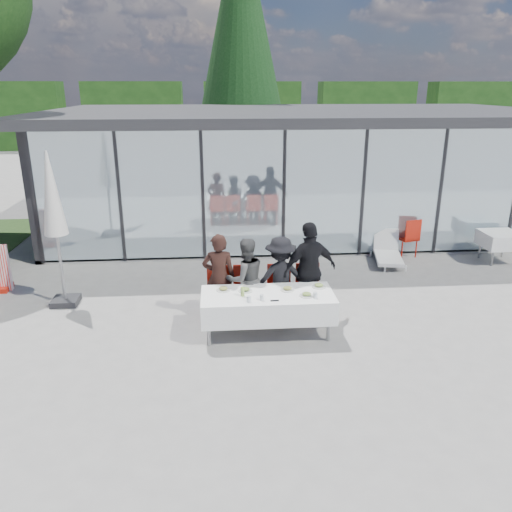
{
  "coord_description": "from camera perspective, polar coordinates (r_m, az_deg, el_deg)",
  "views": [
    {
      "loc": [
        -0.59,
        -7.73,
        4.09
      ],
      "look_at": [
        0.13,
        1.2,
        1.04
      ],
      "focal_mm": 35.0,
      "sensor_mm": 36.0,
      "label": 1
    }
  ],
  "objects": [
    {
      "name": "ground",
      "position": [
        8.76,
        -0.22,
        -9.01
      ],
      "size": [
        90.0,
        90.0,
        0.0
      ],
      "primitive_type": "plane",
      "color": "gray",
      "rests_on": "ground"
    },
    {
      "name": "pavilion",
      "position": [
        16.22,
        4.73,
        11.88
      ],
      "size": [
        14.8,
        8.8,
        3.44
      ],
      "color": "gray",
      "rests_on": "ground"
    },
    {
      "name": "treeline",
      "position": [
        35.8,
        -7.12,
        15.67
      ],
      "size": [
        62.5,
        2.0,
        4.4
      ],
      "color": "#153410",
      "rests_on": "ground"
    },
    {
      "name": "dining_table",
      "position": [
        8.58,
        1.32,
        -5.64
      ],
      "size": [
        2.26,
        0.96,
        0.75
      ],
      "color": "white",
      "rests_on": "ground"
    },
    {
      "name": "diner_a",
      "position": [
        9.05,
        -4.26,
        -2.44
      ],
      "size": [
        0.6,
        0.6,
        1.64
      ],
      "primitive_type": "imported",
      "rotation": [
        0.0,
        0.0,
        3.14
      ],
      "color": "black",
      "rests_on": "ground"
    },
    {
      "name": "diner_chair_a",
      "position": [
        9.23,
        -4.22,
        -3.87
      ],
      "size": [
        0.44,
        0.44,
        0.97
      ],
      "color": "#B0190B",
      "rests_on": "ground"
    },
    {
      "name": "diner_b",
      "position": [
        9.08,
        -1.19,
        -2.64
      ],
      "size": [
        0.93,
        0.93,
        1.54
      ],
      "primitive_type": "imported",
      "rotation": [
        0.0,
        0.0,
        3.44
      ],
      "color": "#4B4B4B",
      "rests_on": "ground"
    },
    {
      "name": "diner_chair_b",
      "position": [
        9.24,
        -1.21,
        -3.79
      ],
      "size": [
        0.44,
        0.44,
        0.97
      ],
      "color": "#B0190B",
      "rests_on": "ground"
    },
    {
      "name": "diner_c",
      "position": [
        9.13,
        2.79,
        -2.49
      ],
      "size": [
        1.12,
        1.12,
        1.55
      ],
      "primitive_type": "imported",
      "rotation": [
        0.0,
        0.0,
        3.27
      ],
      "color": "black",
      "rests_on": "ground"
    },
    {
      "name": "diner_chair_c",
      "position": [
        9.3,
        2.7,
        -3.66
      ],
      "size": [
        0.44,
        0.44,
        0.97
      ],
      "color": "#B0190B",
      "rests_on": "ground"
    },
    {
      "name": "diner_d",
      "position": [
        9.17,
        6.12,
        -1.62
      ],
      "size": [
        1.33,
        1.33,
        1.81
      ],
      "primitive_type": "imported",
      "rotation": [
        0.0,
        0.0,
        3.45
      ],
      "color": "black",
      "rests_on": "ground"
    },
    {
      "name": "diner_chair_d",
      "position": [
        9.38,
        5.95,
        -3.55
      ],
      "size": [
        0.44,
        0.44,
        0.97
      ],
      "color": "#B0190B",
      "rests_on": "ground"
    },
    {
      "name": "plate_a",
      "position": [
        8.64,
        -3.75,
        -3.79
      ],
      "size": [
        0.24,
        0.24,
        0.07
      ],
      "color": "silver",
      "rests_on": "dining_table"
    },
    {
      "name": "plate_b",
      "position": [
        8.58,
        -1.22,
        -3.9
      ],
      "size": [
        0.24,
        0.24,
        0.07
      ],
      "color": "silver",
      "rests_on": "dining_table"
    },
    {
      "name": "plate_c",
      "position": [
        8.64,
        3.61,
        -3.76
      ],
      "size": [
        0.24,
        0.24,
        0.07
      ],
      "color": "silver",
      "rests_on": "dining_table"
    },
    {
      "name": "plate_d",
      "position": [
        8.83,
        7.2,
        -3.39
      ],
      "size": [
        0.24,
        0.24,
        0.07
      ],
      "color": "silver",
      "rests_on": "dining_table"
    },
    {
      "name": "plate_extra",
      "position": [
        8.44,
        5.8,
        -4.41
      ],
      "size": [
        0.24,
        0.24,
        0.07
      ],
      "color": "silver",
      "rests_on": "dining_table"
    },
    {
      "name": "juice_bottle",
      "position": [
        8.38,
        -1.56,
        -4.1
      ],
      "size": [
        0.06,
        0.06,
        0.16
      ],
      "primitive_type": "cylinder",
      "color": "#85A745",
      "rests_on": "dining_table"
    },
    {
      "name": "drinking_glasses",
      "position": [
        8.24,
        2.24,
        -4.74
      ],
      "size": [
        1.18,
        0.14,
        0.1
      ],
      "color": "silver",
      "rests_on": "dining_table"
    },
    {
      "name": "folded_eyeglasses",
      "position": [
        8.22,
        2.15,
        -5.11
      ],
      "size": [
        0.14,
        0.03,
        0.01
      ],
      "primitive_type": "cube",
      "color": "black",
      "rests_on": "dining_table"
    },
    {
      "name": "spare_table_right",
      "position": [
        13.5,
        26.1,
        1.68
      ],
      "size": [
        0.86,
        0.86,
        0.74
      ],
      "color": "white",
      "rests_on": "ground"
    },
    {
      "name": "spare_chair_b",
      "position": [
        13.07,
        17.17,
        2.2
      ],
      "size": [
        0.54,
        0.54,
        0.97
      ],
      "color": "#B0190B",
      "rests_on": "ground"
    },
    {
      "name": "market_umbrella",
      "position": [
        10.04,
        -22.19,
        5.43
      ],
      "size": [
        0.5,
        0.5,
        3.0
      ],
      "color": "black",
      "rests_on": "ground"
    },
    {
      "name": "lounger",
      "position": [
        12.62,
        14.79,
        0.5
      ],
      "size": [
        0.86,
        1.43,
        0.72
      ],
      "color": "white",
      "rests_on": "ground"
    },
    {
      "name": "conifer_tree",
      "position": [
        20.84,
        -1.74,
        24.04
      ],
      "size": [
        4.0,
        4.0,
        10.5
      ],
      "color": "#382316",
      "rests_on": "ground"
    }
  ]
}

